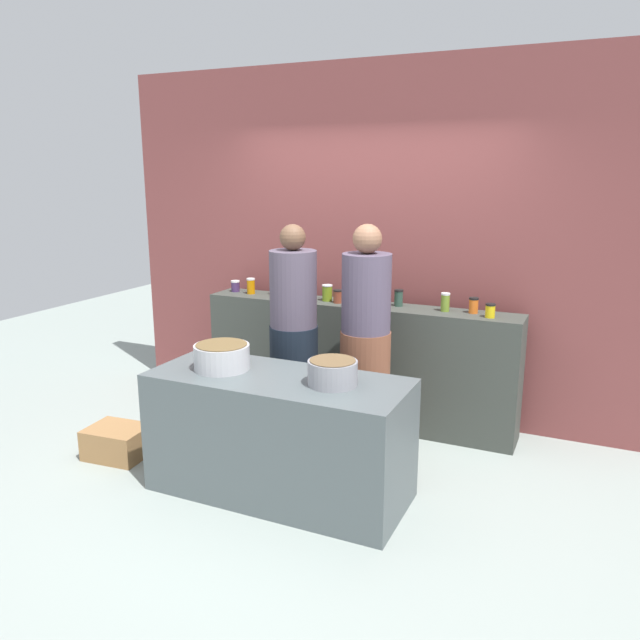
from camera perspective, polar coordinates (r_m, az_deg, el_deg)
The scene contains 22 objects.
ground at distance 4.61m, azimuth -1.87°, elevation -13.75°, with size 12.00×12.00×0.00m, color #8E9A94.
storefront_wall at distance 5.47m, azimuth 4.85°, elevation 7.05°, with size 4.80×0.12×3.00m, color brown.
display_shelf at distance 5.35m, azimuth 3.36°, elevation -3.89°, with size 2.70×0.36×1.03m, color #3A3F39.
prep_table at distance 4.19m, azimuth -3.77°, elevation -10.48°, with size 1.70×0.70×0.82m, color #4F585B.
preserve_jar_0 at distance 5.77m, azimuth -7.73°, elevation 3.09°, with size 0.08×0.08×0.10m.
preserve_jar_1 at distance 5.65m, azimuth -6.33°, elevation 3.11°, with size 0.08×0.08×0.14m.
preserve_jar_2 at distance 5.60m, azimuth -4.08°, elevation 3.00°, with size 0.09×0.09×0.13m.
preserve_jar_3 at distance 5.41m, azimuth -3.33°, elevation 2.58°, with size 0.09×0.09×0.12m.
preserve_jar_4 at distance 5.36m, azimuth -0.88°, elevation 2.65°, with size 0.09×0.09×0.14m.
preserve_jar_5 at distance 5.31m, azimuth 0.67°, elevation 2.50°, with size 0.09×0.09×0.14m.
preserve_jar_6 at distance 5.23m, azimuth 1.65°, elevation 2.17°, with size 0.08×0.08×0.11m.
preserve_jar_7 at distance 5.23m, azimuth 3.43°, elevation 2.31°, with size 0.08×0.08×0.14m.
preserve_jar_8 at distance 5.10m, azimuth 4.95°, elevation 1.86°, with size 0.08×0.08×0.11m.
preserve_jar_9 at distance 5.14m, azimuth 7.19°, elevation 2.02°, with size 0.07×0.07×0.14m.
preserve_jar_10 at distance 5.01m, azimuth 11.36°, elevation 1.61°, with size 0.07×0.07×0.15m.
preserve_jar_11 at distance 4.99m, azimuth 13.84°, elevation 1.31°, with size 0.07×0.07×0.12m.
preserve_jar_12 at distance 4.87m, azimuth 15.28°, elevation 0.84°, with size 0.08×0.08×0.11m.
cooking_pot_left at distance 4.22m, azimuth -8.95°, elevation -3.33°, with size 0.37×0.37×0.17m.
cooking_pot_center at distance 3.86m, azimuth 1.16°, elevation -4.82°, with size 0.31×0.31×0.16m.
cook_with_tongs at distance 4.83m, azimuth -2.41°, elevation -2.47°, with size 0.37×0.37×1.72m.
cook_in_cap at distance 4.68m, azimuth 4.16°, elevation -2.95°, with size 0.38×0.38×1.74m.
bread_crate at distance 5.03m, azimuth -17.99°, elevation -10.55°, with size 0.44×0.34×0.23m, color #9C6F42.
Camera 1 is at (1.84, -3.66, 2.11)m, focal length 35.06 mm.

